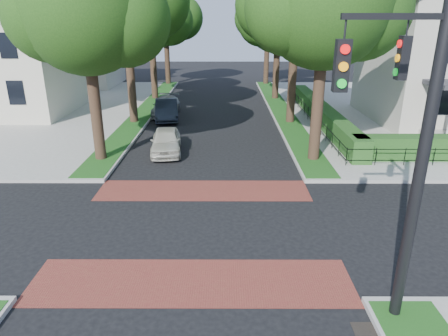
% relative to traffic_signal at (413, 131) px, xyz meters
% --- Properties ---
extents(ground, '(120.00, 120.00, 0.00)m').
position_rel_traffic_signal_xyz_m(ground, '(-4.89, 4.41, -4.71)').
color(ground, black).
rests_on(ground, ground).
extents(crosswalk_far, '(9.00, 2.20, 0.01)m').
position_rel_traffic_signal_xyz_m(crosswalk_far, '(-4.89, 7.61, -4.70)').
color(crosswalk_far, maroon).
rests_on(crosswalk_far, ground).
extents(crosswalk_near, '(9.00, 2.20, 0.01)m').
position_rel_traffic_signal_xyz_m(crosswalk_near, '(-4.89, 1.21, -4.70)').
color(crosswalk_near, maroon).
rests_on(crosswalk_near, ground).
extents(storm_drain, '(0.65, 0.45, 0.01)m').
position_rel_traffic_signal_xyz_m(storm_drain, '(-0.59, -0.59, -4.70)').
color(storm_drain, black).
rests_on(storm_drain, ground).
extents(grass_strip_ne, '(1.60, 29.80, 0.02)m').
position_rel_traffic_signal_xyz_m(grass_strip_ne, '(0.51, 23.51, -4.55)').
color(grass_strip_ne, '#154313').
rests_on(grass_strip_ne, sidewalk_ne).
extents(grass_strip_nw, '(1.60, 29.80, 0.02)m').
position_rel_traffic_signal_xyz_m(grass_strip_nw, '(-10.29, 23.51, -4.55)').
color(grass_strip_nw, '#154313').
rests_on(grass_strip_nw, sidewalk_nw).
extents(tree_right_near, '(7.75, 6.67, 10.66)m').
position_rel_traffic_signal_xyz_m(tree_right_near, '(0.72, 11.65, 2.92)').
color(tree_right_near, black).
rests_on(tree_right_near, sidewalk_ne).
extents(tree_right_mid, '(8.25, 7.09, 11.22)m').
position_rel_traffic_signal_xyz_m(tree_right_mid, '(0.72, 19.66, 3.28)').
color(tree_right_mid, black).
rests_on(tree_right_mid, sidewalk_ne).
extents(tree_right_far, '(7.25, 6.23, 9.74)m').
position_rel_traffic_signal_xyz_m(tree_right_far, '(0.71, 28.64, 2.20)').
color(tree_right_far, black).
rests_on(tree_right_far, sidewalk_ne).
extents(tree_right_back, '(7.50, 6.45, 10.20)m').
position_rel_traffic_signal_xyz_m(tree_right_back, '(0.72, 37.64, 2.56)').
color(tree_right_back, black).
rests_on(tree_right_back, sidewalk_ne).
extents(tree_left_near, '(7.50, 6.45, 10.20)m').
position_rel_traffic_signal_xyz_m(tree_left_near, '(-10.28, 11.64, 2.56)').
color(tree_left_near, black).
rests_on(tree_left_near, sidewalk_nw).
extents(tree_left_far, '(7.00, 6.02, 9.86)m').
position_rel_traffic_signal_xyz_m(tree_left_far, '(-10.29, 28.63, 2.41)').
color(tree_left_far, black).
rests_on(tree_left_far, sidewalk_nw).
extents(tree_left_back, '(7.75, 6.66, 10.44)m').
position_rel_traffic_signal_xyz_m(tree_left_back, '(-10.28, 37.65, 2.70)').
color(tree_left_back, black).
rests_on(tree_left_back, sidewalk_nw).
extents(hedge_main_road, '(1.00, 18.00, 1.20)m').
position_rel_traffic_signal_xyz_m(hedge_main_road, '(2.81, 19.41, -3.96)').
color(hedge_main_road, '#1C4618').
rests_on(hedge_main_road, sidewalk_ne).
extents(fence_main_road, '(0.06, 18.00, 0.90)m').
position_rel_traffic_signal_xyz_m(fence_main_road, '(2.01, 19.41, -4.11)').
color(fence_main_road, black).
rests_on(fence_main_road, sidewalk_ne).
extents(house_left_near, '(10.00, 9.00, 10.14)m').
position_rel_traffic_signal_xyz_m(house_left_near, '(-20.38, 22.41, 0.33)').
color(house_left_near, beige).
rests_on(house_left_near, sidewalk_nw).
extents(house_left_far, '(10.00, 9.00, 10.14)m').
position_rel_traffic_signal_xyz_m(house_left_far, '(-20.38, 36.41, 0.33)').
color(house_left_far, beige).
rests_on(house_left_far, sidewalk_nw).
extents(traffic_signal, '(2.17, 2.00, 8.00)m').
position_rel_traffic_signal_xyz_m(traffic_signal, '(0.00, 0.00, 0.00)').
color(traffic_signal, black).
rests_on(traffic_signal, sidewalk_se).
extents(parked_car_front, '(2.00, 4.11, 1.35)m').
position_rel_traffic_signal_xyz_m(parked_car_front, '(-7.19, 12.82, -4.03)').
color(parked_car_front, beige).
rests_on(parked_car_front, ground).
extents(parked_car_middle, '(2.20, 4.68, 1.48)m').
position_rel_traffic_signal_xyz_m(parked_car_middle, '(-8.24, 20.64, -3.96)').
color(parked_car_middle, black).
rests_on(parked_car_middle, ground).
extents(parked_car_rear, '(1.95, 4.66, 1.34)m').
position_rel_traffic_signal_xyz_m(parked_car_rear, '(-8.49, 22.22, -4.04)').
color(parked_car_rear, slate).
rests_on(parked_car_rear, ground).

